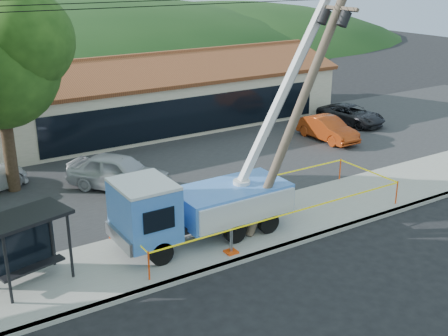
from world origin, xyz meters
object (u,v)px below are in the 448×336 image
at_px(leaning_pole, 302,100).
at_px(bus_shelter, 26,232).
at_px(car_silver, 120,190).
at_px(utility_truck, 199,202).
at_px(car_red, 326,142).
at_px(car_dark, 350,125).

xyz_separation_m(leaning_pole, bus_shelter, (-10.11, 1.08, -3.18)).
bearing_deg(car_silver, bus_shelter, -170.83).
bearing_deg(utility_truck, car_red, 28.97).
height_order(leaning_pole, car_dark, leaning_pole).
bearing_deg(leaning_pole, utility_truck, 168.58).
relative_size(bus_shelter, car_red, 0.67).
relative_size(leaning_pole, car_red, 2.18).
bearing_deg(leaning_pole, car_red, 42.01).
bearing_deg(utility_truck, leaning_pole, -11.42).
distance_m(utility_truck, leaning_pole, 5.34).
height_order(utility_truck, leaning_pole, utility_truck).
bearing_deg(leaning_pole, bus_shelter, 173.90).
bearing_deg(utility_truck, bus_shelter, 177.42).
xyz_separation_m(leaning_pole, car_red, (8.67, 7.81, -5.09)).
bearing_deg(car_silver, car_dark, -30.20).
height_order(utility_truck, car_silver, utility_truck).
bearing_deg(car_silver, car_red, -35.73).
relative_size(car_silver, car_red, 1.15).
distance_m(car_red, car_dark, 4.14).
bearing_deg(bus_shelter, utility_truck, -16.50).
bearing_deg(car_silver, leaning_pole, -95.97).
distance_m(leaning_pole, car_red, 12.74).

